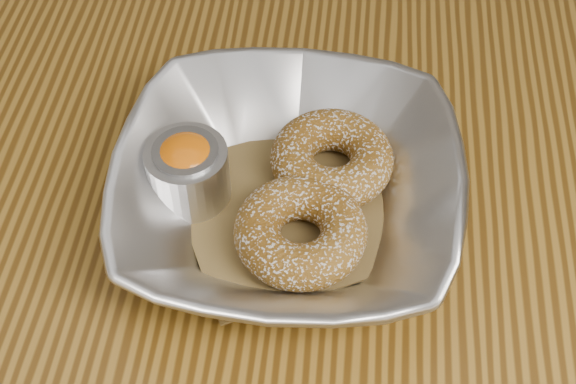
# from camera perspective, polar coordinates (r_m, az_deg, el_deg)

# --- Properties ---
(table) EXTENTS (1.20, 0.80, 0.75)m
(table) POSITION_cam_1_polar(r_m,az_deg,el_deg) (0.65, -8.07, -9.93)
(table) COLOR brown
(table) RESTS_ON ground_plane
(serving_bowl) EXTENTS (0.24, 0.24, 0.06)m
(serving_bowl) POSITION_cam_1_polar(r_m,az_deg,el_deg) (0.55, 0.00, -0.04)
(serving_bowl) COLOR silver
(serving_bowl) RESTS_ON table
(parchment) EXTENTS (0.19, 0.19, 0.00)m
(parchment) POSITION_cam_1_polar(r_m,az_deg,el_deg) (0.57, 0.00, -1.33)
(parchment) COLOR brown
(parchment) RESTS_ON table
(donut_back) EXTENTS (0.11, 0.11, 0.03)m
(donut_back) POSITION_cam_1_polar(r_m,az_deg,el_deg) (0.58, 3.13, 2.38)
(donut_back) COLOR brown
(donut_back) RESTS_ON parchment
(donut_front) EXTENTS (0.12, 0.12, 0.03)m
(donut_front) POSITION_cam_1_polar(r_m,az_deg,el_deg) (0.54, 0.90, -2.82)
(donut_front) COLOR brown
(donut_front) RESTS_ON parchment
(ramekin) EXTENTS (0.06, 0.06, 0.05)m
(ramekin) POSITION_cam_1_polar(r_m,az_deg,el_deg) (0.57, -7.14, 1.56)
(ramekin) COLOR silver
(ramekin) RESTS_ON table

